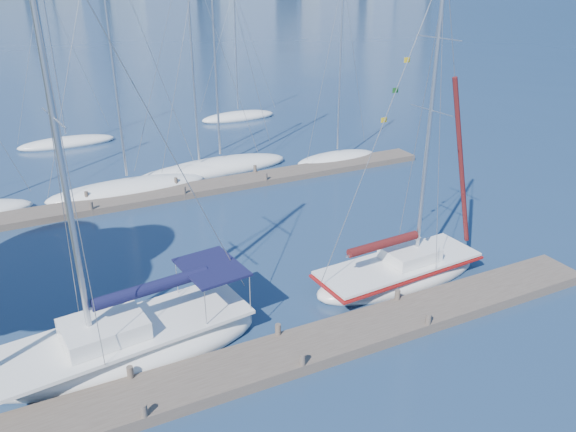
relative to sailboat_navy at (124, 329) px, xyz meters
name	(u,v)px	position (x,y,z in m)	size (l,w,h in m)	color
ground	(290,359)	(4.80, -2.50, -1.12)	(700.00, 700.00, 0.00)	navy
near_dock	(290,354)	(4.80, -2.50, -0.92)	(26.00, 2.00, 0.40)	brown
far_dock	(197,189)	(6.80, 13.50, -0.94)	(30.00, 1.80, 0.36)	brown
sailboat_navy	(124,329)	(0.00, 0.00, 0.00)	(9.28, 4.03, 14.77)	white
sailboat_maroon	(400,259)	(11.09, 0.03, -0.07)	(7.75, 2.96, 12.64)	white
bg_boat_1	(128,189)	(3.19, 15.07, -0.84)	(9.38, 4.91, 14.92)	white
bg_boat_2	(200,171)	(7.87, 16.25, -0.85)	(8.15, 2.53, 13.61)	white
bg_boat_3	(221,166)	(9.33, 16.45, -0.82)	(9.22, 5.45, 16.04)	white
bg_boat_4	(337,158)	(16.96, 14.73, -0.88)	(6.20, 3.74, 11.93)	white
bg_boat_6	(67,142)	(1.17, 26.77, -0.89)	(7.04, 3.68, 11.79)	white
bg_boat_7	(238,117)	(15.34, 28.47, -0.89)	(6.78, 3.02, 10.77)	white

